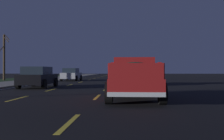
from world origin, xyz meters
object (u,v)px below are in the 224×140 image
object	(u,v)px
sedan_silver	(71,74)
bare_tree_far	(4,56)
sedan_blue	(131,76)
pickup_truck	(134,77)
sedan_black	(38,77)

from	to	relation	value
sedan_silver	bare_tree_far	distance (m)	9.36
sedan_blue	pickup_truck	bearing A→B (deg)	179.49
bare_tree_far	sedan_blue	bearing A→B (deg)	-122.07
sedan_blue	bare_tree_far	distance (m)	19.30
pickup_truck	sedan_silver	xyz separation A→B (m)	(20.51, 7.12, -0.20)
sedan_black	bare_tree_far	distance (m)	17.12
pickup_truck	sedan_black	xyz separation A→B (m)	(7.37, 6.86, -0.20)
pickup_truck	bare_tree_far	distance (m)	27.03
sedan_blue	sedan_silver	distance (m)	11.63
bare_tree_far	sedan_black	bearing A→B (deg)	-146.85
pickup_truck	sedan_black	distance (m)	10.07
sedan_silver	sedan_black	bearing A→B (deg)	-178.85
sedan_blue	sedan_black	xyz separation A→B (m)	(-4.03, 6.96, 0.00)
pickup_truck	sedan_black	bearing A→B (deg)	42.93
sedan_black	bare_tree_far	xyz separation A→B (m)	(14.20, 9.28, 2.29)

